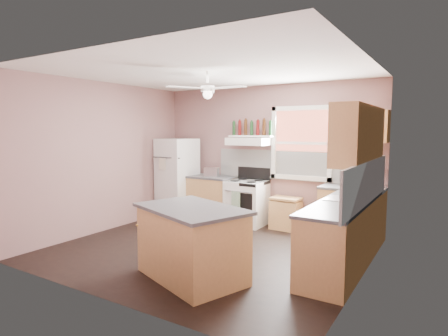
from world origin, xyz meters
The scene contains 32 objects.
floor centered at (0.00, 0.00, 0.00)m, with size 4.50×4.50×0.00m, color black.
ceiling centered at (0.00, 0.00, 2.70)m, with size 4.50×4.50×0.00m, color white.
wall_back centered at (0.00, 2.02, 1.35)m, with size 4.50×0.05×2.70m, color #825D5A.
wall_right centered at (2.27, 0.00, 1.35)m, with size 0.05×4.00×2.70m, color #825D5A.
wall_left centered at (-2.27, 0.00, 1.35)m, with size 0.05×4.00×2.70m, color #825D5A.
backsplash_back centered at (0.45, 1.99, 1.18)m, with size 2.90×0.03×0.55m, color white.
backsplash_right centered at (2.23, 0.30, 1.18)m, with size 0.03×2.60×0.55m, color white.
window_view centered at (0.75, 1.98, 1.60)m, with size 1.00×0.02×1.20m, color brown.
window_frame centered at (0.75, 1.96, 1.60)m, with size 1.16×0.07×1.36m, color white.
refrigerator centered at (-1.83, 1.54, 0.83)m, with size 0.70×0.68×1.66m, color white.
base_cabinet_left centered at (-1.06, 1.70, 0.43)m, with size 0.90×0.60×0.86m, color #B08049.
counter_left centered at (-1.06, 1.70, 0.88)m, with size 0.92×0.62×0.04m, color #3F3F42.
toaster centered at (-1.03, 1.65, 0.99)m, with size 0.28×0.16×0.18m, color silver.
stove centered at (-0.23, 1.68, 0.43)m, with size 0.71×0.64×0.86m, color white.
range_hood centered at (-0.23, 1.75, 1.62)m, with size 0.78×0.50×0.14m, color white.
bottle_shelf centered at (-0.23, 1.87, 1.72)m, with size 0.90×0.26×0.03m, color white.
cart centered at (0.56, 1.75, 0.27)m, with size 0.53×0.36×0.53m, color #B08049.
base_cabinet_corner centered at (1.75, 1.70, 0.43)m, with size 1.00×0.60×0.86m, color #B08049.
base_cabinet_right centered at (1.95, 0.30, 0.43)m, with size 0.60×2.20×0.86m, color #B08049.
counter_corner centered at (1.75, 1.70, 0.88)m, with size 1.02×0.62×0.04m, color #3F3F42.
counter_right centered at (1.94, 0.30, 0.88)m, with size 0.62×2.22×0.04m, color #3F3F42.
sink centered at (1.94, 0.50, 0.90)m, with size 0.55×0.45×0.03m, color silver.
faucet centered at (2.10, 0.50, 0.97)m, with size 0.03×0.03×0.14m, color silver.
upper_cabinet_right centered at (2.08, 0.50, 1.78)m, with size 0.33×1.80×0.76m, color #B08049.
upper_cabinet_corner centered at (1.95, 1.83, 1.90)m, with size 0.60×0.33×0.52m, color #B08049.
paper_towel centered at (2.07, 1.86, 1.25)m, with size 0.12×0.12×0.26m, color white.
island centered at (0.44, -1.02, 0.43)m, with size 1.32×0.83×0.86m, color #B08049.
island_top centered at (0.44, -1.02, 0.88)m, with size 1.40×0.91×0.04m, color #3F3F42.
ceiling_fan_hub centered at (0.00, 0.00, 2.45)m, with size 0.20×0.20×0.08m, color white.
soap_bottle centered at (2.13, 0.53, 1.03)m, with size 0.10×0.10×0.26m, color silver.
red_caddy centered at (2.02, 0.57, 0.95)m, with size 0.18×0.12×0.10m, color #B4260F.
wine_bottles centered at (-0.23, 1.87, 1.88)m, with size 0.86×0.06×0.31m.
Camera 1 is at (3.14, -4.66, 1.85)m, focal length 30.00 mm.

